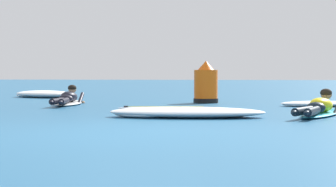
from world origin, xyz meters
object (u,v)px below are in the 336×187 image
(surfer_far, at_px, (68,99))
(surfer_near, at_px, (319,109))
(channel_marker_buoy, at_px, (206,86))
(drifting_surfboard, at_px, (163,108))

(surfer_far, bearing_deg, surfer_near, -26.59)
(surfer_near, relative_size, channel_marker_buoy, 2.27)
(surfer_far, relative_size, channel_marker_buoy, 2.28)
(drifting_surfboard, bearing_deg, surfer_far, 151.14)
(surfer_far, bearing_deg, channel_marker_buoy, 27.65)
(surfer_far, height_order, drifting_surfboard, surfer_far)
(surfer_near, height_order, channel_marker_buoy, channel_marker_buoy)
(surfer_far, distance_m, channel_marker_buoy, 3.66)
(surfer_near, relative_size, drifting_surfboard, 1.23)
(surfer_near, distance_m, surfer_far, 6.50)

